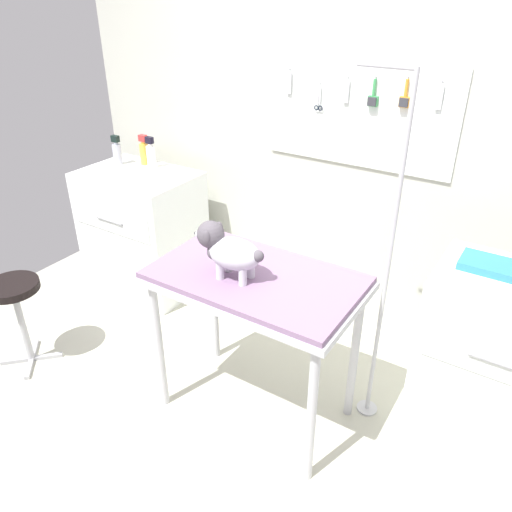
{
  "coord_description": "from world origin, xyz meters",
  "views": [
    {
      "loc": [
        1.14,
        -1.51,
        2.05
      ],
      "look_at": [
        0.1,
        0.12,
        0.98
      ],
      "focal_mm": 34.84,
      "sensor_mm": 36.0,
      "label": 1
    }
  ],
  "objects": [
    {
      "name": "ground",
      "position": [
        0.0,
        0.0,
        -0.02
      ],
      "size": [
        4.4,
        4.0,
        0.04
      ],
      "primitive_type": "cube",
      "color": "#B7B6A2"
    },
    {
      "name": "rear_wall_panel",
      "position": [
        0.0,
        1.28,
        1.15
      ],
      "size": [
        4.0,
        0.11,
        2.3
      ],
      "color": "#B8B9AB",
      "rests_on": "ground"
    },
    {
      "name": "grooming_table",
      "position": [
        0.07,
        0.16,
        0.76
      ],
      "size": [
        1.0,
        0.6,
        0.85
      ],
      "color": "#B7B7BC",
      "rests_on": "ground"
    },
    {
      "name": "grooming_arm",
      "position": [
        0.58,
        0.48,
        0.83
      ],
      "size": [
        0.3,
        0.11,
        1.77
      ],
      "color": "#B7B7BC",
      "rests_on": "ground"
    },
    {
      "name": "dog",
      "position": [
        -0.03,
        0.09,
        0.99
      ],
      "size": [
        0.36,
        0.18,
        0.26
      ],
      "color": "silver",
      "rests_on": "grooming_table"
    },
    {
      "name": "counter_left",
      "position": [
        -1.33,
        0.81,
        0.44
      ],
      "size": [
        0.8,
        0.58,
        0.89
      ],
      "color": "white",
      "rests_on": "ground"
    },
    {
      "name": "cabinet_right",
      "position": [
        1.12,
        0.65,
        0.46
      ],
      "size": [
        0.68,
        0.54,
        0.91
      ],
      "color": "white",
      "rests_on": "ground"
    },
    {
      "name": "stool",
      "position": [
        -1.31,
        -0.26,
        0.45
      ],
      "size": [
        0.3,
        0.3,
        0.56
      ],
      "color": "#9E9EA3",
      "rests_on": "ground"
    },
    {
      "name": "spray_bottle_tall",
      "position": [
        -1.41,
        0.99,
        0.98
      ],
      "size": [
        0.06,
        0.06,
        0.21
      ],
      "color": "gold",
      "rests_on": "counter_left"
    },
    {
      "name": "spray_bottle_short",
      "position": [
        -1.31,
        0.95,
        0.98
      ],
      "size": [
        0.06,
        0.06,
        0.22
      ],
      "color": "white",
      "rests_on": "counter_left"
    },
    {
      "name": "detangler_spray",
      "position": [
        -1.57,
        0.88,
        0.98
      ],
      "size": [
        0.06,
        0.06,
        0.21
      ],
      "color": "#A9ACBB",
      "rests_on": "counter_left"
    },
    {
      "name": "supply_tray",
      "position": [
        0.98,
        0.7,
        0.93
      ],
      "size": [
        0.24,
        0.18,
        0.04
      ],
      "color": "#2B77C4",
      "rests_on": "cabinet_right"
    }
  ]
}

